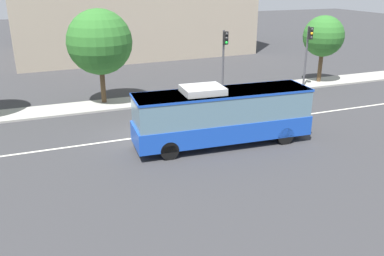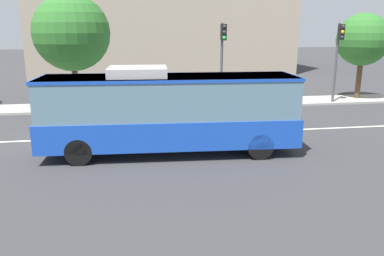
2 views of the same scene
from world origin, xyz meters
TOP-DOWN VIEW (x-y plane):
  - ground_plane at (0.00, 0.00)m, footprint 160.00×160.00m
  - sidewalk_kerb at (0.00, 7.00)m, footprint 80.00×2.73m
  - lane_centre_line at (0.00, 0.00)m, footprint 76.00×0.16m
  - transit_bus at (3.75, -2.63)m, footprint 10.12×3.06m
  - traffic_light_near_corner at (7.91, 5.98)m, footprint 0.34×0.62m
  - traffic_light_mid_block at (15.52, 5.94)m, footprint 0.33×0.62m
  - street_tree_kerbside_left at (17.93, 7.15)m, footprint 3.51×3.51m
  - street_tree_kerbside_centre at (-1.18, 7.58)m, footprint 4.65×4.65m

SIDE VIEW (x-z plane):
  - ground_plane at x=0.00m, z-range 0.00..0.00m
  - lane_centre_line at x=0.00m, z-range 0.00..0.01m
  - sidewalk_kerb at x=0.00m, z-range 0.00..0.14m
  - transit_bus at x=3.75m, z-range 0.08..3.54m
  - traffic_light_near_corner at x=7.91m, z-range 0.96..6.16m
  - traffic_light_mid_block at x=15.52m, z-range 0.96..6.16m
  - street_tree_kerbside_left at x=17.93m, z-range 1.17..7.06m
  - street_tree_kerbside_centre at x=-1.18m, z-range 1.13..8.06m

